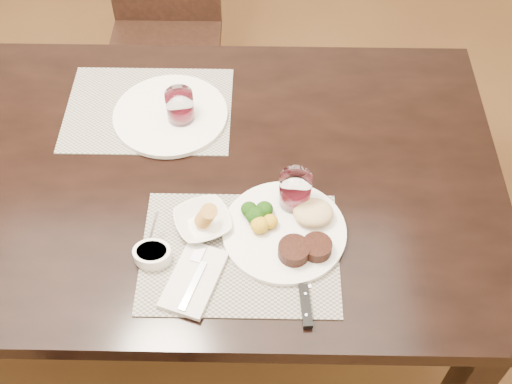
{
  "coord_description": "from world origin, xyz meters",
  "views": [
    {
      "loc": [
        0.38,
        -1.06,
        2.02
      ],
      "look_at": [
        0.37,
        -0.12,
        0.82
      ],
      "focal_mm": 45.0,
      "sensor_mm": 36.0,
      "label": 1
    }
  ],
  "objects_px": {
    "chair_far": "(164,23)",
    "cracker_bowl": "(203,221)",
    "wine_glass_near": "(295,193)",
    "far_plate": "(170,115)",
    "steak_knife": "(305,294)",
    "dinner_plate": "(290,230)"
  },
  "relations": [
    {
      "from": "cracker_bowl",
      "to": "wine_glass_near",
      "type": "relative_size",
      "value": 1.61
    },
    {
      "from": "wine_glass_near",
      "to": "far_plate",
      "type": "relative_size",
      "value": 0.34
    },
    {
      "from": "cracker_bowl",
      "to": "wine_glass_near",
      "type": "height_order",
      "value": "wine_glass_near"
    },
    {
      "from": "wine_glass_near",
      "to": "cracker_bowl",
      "type": "bearing_deg",
      "value": -163.17
    },
    {
      "from": "chair_far",
      "to": "cracker_bowl",
      "type": "relative_size",
      "value": 5.23
    },
    {
      "from": "steak_knife",
      "to": "wine_glass_near",
      "type": "relative_size",
      "value": 2.29
    },
    {
      "from": "cracker_bowl",
      "to": "wine_glass_near",
      "type": "distance_m",
      "value": 0.23
    },
    {
      "from": "far_plate",
      "to": "steak_knife",
      "type": "bearing_deg",
      "value": -57.28
    },
    {
      "from": "cracker_bowl",
      "to": "dinner_plate",
      "type": "bearing_deg",
      "value": -5.62
    },
    {
      "from": "dinner_plate",
      "to": "wine_glass_near",
      "type": "distance_m",
      "value": 0.09
    },
    {
      "from": "steak_knife",
      "to": "cracker_bowl",
      "type": "distance_m",
      "value": 0.3
    },
    {
      "from": "steak_knife",
      "to": "wine_glass_near",
      "type": "xyz_separation_m",
      "value": [
        -0.02,
        0.25,
        0.04
      ]
    },
    {
      "from": "chair_far",
      "to": "cracker_bowl",
      "type": "xyz_separation_m",
      "value": [
        0.24,
        -1.11,
        0.27
      ]
    },
    {
      "from": "chair_far",
      "to": "dinner_plate",
      "type": "height_order",
      "value": "chair_far"
    },
    {
      "from": "wine_glass_near",
      "to": "far_plate",
      "type": "bearing_deg",
      "value": 138.16
    },
    {
      "from": "dinner_plate",
      "to": "steak_knife",
      "type": "height_order",
      "value": "dinner_plate"
    },
    {
      "from": "chair_far",
      "to": "wine_glass_near",
      "type": "xyz_separation_m",
      "value": [
        0.46,
        -1.04,
        0.3
      ]
    },
    {
      "from": "wine_glass_near",
      "to": "far_plate",
      "type": "height_order",
      "value": "wine_glass_near"
    },
    {
      "from": "wine_glass_near",
      "to": "steak_knife",
      "type": "bearing_deg",
      "value": -85.49
    },
    {
      "from": "chair_far",
      "to": "far_plate",
      "type": "xyz_separation_m",
      "value": [
        0.13,
        -0.74,
        0.26
      ]
    },
    {
      "from": "dinner_plate",
      "to": "steak_knife",
      "type": "relative_size",
      "value": 1.21
    },
    {
      "from": "dinner_plate",
      "to": "wine_glass_near",
      "type": "bearing_deg",
      "value": 93.88
    }
  ]
}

